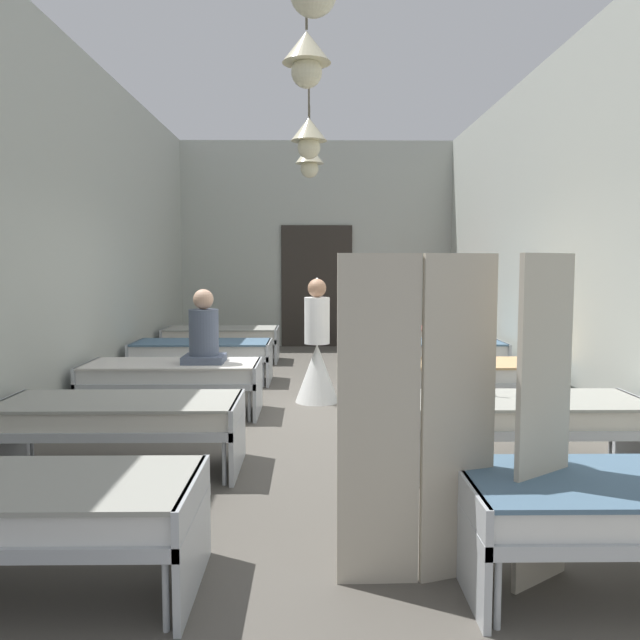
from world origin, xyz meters
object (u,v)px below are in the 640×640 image
bed_right_row_1 (525,415)px  bed_left_row_2 (172,375)px  privacy_screen (460,420)px  bed_left_row_0 (6,507)px  nurse_near_aisle (317,358)px  patient_seated_primary (204,336)px  bed_left_row_3 (202,351)px  bed_right_row_2 (468,374)px  bed_right_row_4 (413,335)px  bed_left_row_1 (120,416)px  bed_right_row_3 (434,351)px  bed_left_row_4 (222,336)px

bed_right_row_1 → bed_left_row_2: same height
bed_left_row_2 → privacy_screen: size_ratio=1.12×
bed_left_row_0 → nurse_near_aisle: size_ratio=1.28×
patient_seated_primary → privacy_screen: (1.93, -3.72, -0.02)m
bed_left_row_0 → patient_seated_primary: patient_seated_primary is taller
bed_left_row_3 → privacy_screen: (2.28, -5.61, 0.41)m
bed_left_row_2 → bed_right_row_2: 3.23m
bed_right_row_1 → nurse_near_aisle: bearing=123.2°
bed_right_row_1 → patient_seated_primary: bearing=146.6°
bed_right_row_2 → bed_right_row_4: 3.80m
bed_left_row_2 → bed_left_row_0: bearing=-90.0°
bed_left_row_1 → bed_right_row_1: same height
bed_left_row_1 → bed_left_row_3: (0.00, 3.80, 0.00)m
bed_left_row_1 → bed_right_row_1: bearing=0.0°
bed_left_row_1 → bed_right_row_4: 6.55m
bed_left_row_2 → bed_left_row_3: size_ratio=1.00×
bed_right_row_4 → patient_seated_primary: 4.79m
bed_left_row_0 → bed_right_row_2: (3.23, 3.80, 0.00)m
bed_left_row_0 → bed_right_row_2: size_ratio=1.00×
bed_right_row_1 → bed_right_row_3: bearing=90.0°
bed_left_row_0 → bed_right_row_1: bearing=30.4°
bed_left_row_0 → bed_left_row_3: 5.70m
bed_left_row_3 → nurse_near_aisle: size_ratio=1.28×
bed_left_row_0 → bed_left_row_4: bearing=90.0°
bed_left_row_4 → patient_seated_primary: patient_seated_primary is taller
bed_left_row_0 → bed_left_row_2: size_ratio=1.00×
bed_right_row_4 → privacy_screen: (-0.95, -7.51, 0.41)m
bed_left_row_0 → privacy_screen: 2.32m
bed_right_row_4 → patient_seated_primary: size_ratio=2.37×
bed_right_row_3 → bed_right_row_4: bearing=90.0°
bed_left_row_1 → privacy_screen: (2.28, -1.81, 0.41)m
nurse_near_aisle → bed_right_row_1: bearing=-129.3°
bed_right_row_4 → bed_right_row_2: bearing=-90.0°
bed_right_row_2 → bed_left_row_4: 4.99m
bed_left_row_2 → bed_left_row_3: (0.00, 1.90, 0.00)m
bed_left_row_4 → bed_right_row_2: bearing=-49.6°
bed_left_row_3 → patient_seated_primary: size_ratio=2.37×
bed_right_row_1 → bed_right_row_2: bearing=90.0°
bed_left_row_1 → bed_right_row_4: same height
nurse_near_aisle → privacy_screen: (0.70, -4.34, 0.32)m
patient_seated_primary → privacy_screen: size_ratio=0.47×
bed_left_row_0 → bed_left_row_1: (0.00, 1.90, 0.00)m
bed_left_row_1 → privacy_screen: size_ratio=1.12×
bed_left_row_0 → bed_right_row_1: same height
bed_right_row_1 → bed_right_row_4: size_ratio=1.00×
bed_right_row_3 → bed_left_row_1: bearing=-130.4°
bed_left_row_1 → bed_left_row_4: same height
bed_left_row_4 → bed_right_row_4: same height
bed_left_row_1 → bed_right_row_2: same height
bed_left_row_2 → bed_left_row_3: same height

